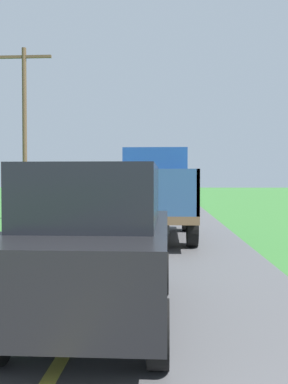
# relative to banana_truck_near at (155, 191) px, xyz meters

# --- Properties ---
(banana_truck_near) EXTENTS (2.38, 5.82, 2.80)m
(banana_truck_near) POSITION_rel_banana_truck_near_xyz_m (0.00, 0.00, 0.00)
(banana_truck_near) COLOR #2D2D30
(banana_truck_near) RESTS_ON road_surface
(utility_pole_roadside) EXTENTS (2.49, 0.20, 7.78)m
(utility_pole_roadside) POSITION_rel_banana_truck_near_xyz_m (-6.06, 5.36, 2.78)
(utility_pole_roadside) COLOR brown
(utility_pole_roadside) RESTS_ON ground
(following_car) EXTENTS (1.74, 4.10, 1.92)m
(following_car) POSITION_rel_banana_truck_near_xyz_m (-0.44, -8.35, -0.39)
(following_car) COLOR black
(following_car) RESTS_ON road_surface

